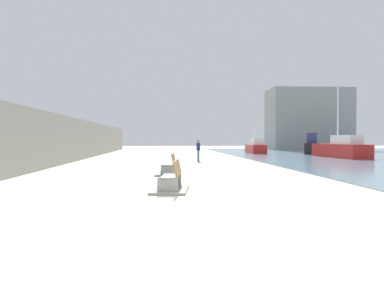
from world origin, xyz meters
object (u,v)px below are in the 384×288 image
bench_near (171,184)px  boat_nearest (311,146)px  bench_far (169,170)px  person_walking (198,149)px  boat_outer (341,149)px  boat_distant (349,145)px  boat_far_right (256,147)px

bench_near → boat_nearest: 33.15m
bench_far → person_walking: 10.38m
bench_far → boat_outer: size_ratio=0.27×
bench_far → boat_outer: (15.11, 14.35, 0.57)m
bench_near → bench_far: (0.04, 5.51, 0.00)m
bench_far → boat_nearest: (16.12, 23.43, 0.64)m
boat_nearest → boat_distant: bearing=39.7°
boat_outer → bench_near: bearing=-127.3°
bench_near → boat_far_right: (10.17, 30.06, 0.48)m
boat_nearest → boat_outer: (-1.01, -9.08, -0.07)m
bench_far → person_walking: bearing=77.2°
bench_near → boat_outer: boat_outer is taller
bench_near → boat_far_right: bearing=71.3°
boat_nearest → person_walking: bearing=-136.0°
boat_far_right → boat_distant: boat_far_right is taller
boat_distant → boat_outer: boat_outer is taller
bench_near → person_walking: (2.33, 15.61, 0.70)m
boat_far_right → boat_distant: 14.40m
bench_near → boat_nearest: bearing=60.8°
bench_near → bench_far: bearing=89.6°
person_walking → boat_nearest: 19.21m
boat_far_right → boat_outer: boat_outer is taller
person_walking → boat_nearest: bearing=44.0°
boat_distant → boat_nearest: size_ratio=0.60×
person_walking → boat_distant: 28.91m
bench_far → boat_outer: boat_outer is taller
bench_near → bench_far: same height
person_walking → boat_distant: boat_distant is taller
boat_outer → boat_far_right: bearing=116.0°
bench_near → person_walking: 15.80m
boat_nearest → bench_near: bearing=-119.2°
boat_far_right → bench_far: bearing=-112.4°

